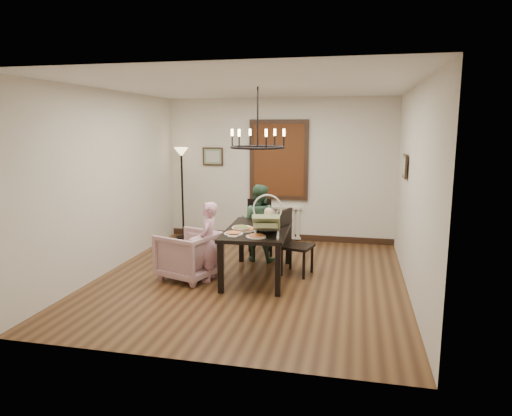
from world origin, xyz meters
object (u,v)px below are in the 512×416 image
at_px(dining_table, 258,234).
at_px(elderly_woman, 209,248).
at_px(drinking_glass, 256,223).
at_px(baby_bouncer, 267,221).
at_px(floor_lamp, 182,195).
at_px(armchair, 189,255).
at_px(chair_far, 260,227).
at_px(seated_man, 258,229).
at_px(chair_right, 297,243).

relative_size(dining_table, elderly_woman, 1.70).
bearing_deg(elderly_woman, drinking_glass, 115.49).
relative_size(baby_bouncer, drinking_glass, 4.70).
distance_m(dining_table, drinking_glass, 0.17).
xyz_separation_m(drinking_glass, floor_lamp, (-1.95, 1.98, 0.08)).
bearing_deg(drinking_glass, armchair, -160.92).
bearing_deg(chair_far, dining_table, -96.37).
relative_size(dining_table, seated_man, 1.54).
distance_m(dining_table, floor_lamp, 2.86).
height_order(chair_far, elderly_woman, chair_far).
bearing_deg(armchair, seated_man, 163.41).
bearing_deg(baby_bouncer, floor_lamp, 123.31).
xyz_separation_m(armchair, floor_lamp, (-0.99, 2.31, 0.54)).
bearing_deg(dining_table, chair_right, 21.47).
height_order(armchair, floor_lamp, floor_lamp).
distance_m(dining_table, elderly_woman, 0.76).
xyz_separation_m(armchair, drinking_glass, (0.95, 0.33, 0.46)).
distance_m(dining_table, seated_man, 0.90).
bearing_deg(chair_far, elderly_woman, -122.76).
distance_m(dining_table, chair_far, 1.27).
distance_m(armchair, seated_man, 1.42).
distance_m(chair_right, drinking_glass, 0.71).
bearing_deg(dining_table, floor_lamp, 130.85).
relative_size(chair_right, seated_man, 0.93).
distance_m(chair_right, elderly_woman, 1.36).
bearing_deg(seated_man, drinking_glass, 106.04).
height_order(chair_far, chair_right, chair_right).
xyz_separation_m(seated_man, baby_bouncer, (0.39, -1.26, 0.41)).
height_order(elderly_woman, drinking_glass, elderly_woman).
bearing_deg(armchair, floor_lamp, -137.70).
relative_size(seated_man, drinking_glass, 8.46).
relative_size(armchair, floor_lamp, 0.44).
height_order(drinking_glass, floor_lamp, floor_lamp).
height_order(dining_table, seated_man, seated_man).
bearing_deg(baby_bouncer, drinking_glass, 110.55).
bearing_deg(seated_man, chair_right, 146.73).
bearing_deg(floor_lamp, chair_right, -34.99).
height_order(baby_bouncer, floor_lamp, floor_lamp).
bearing_deg(baby_bouncer, armchair, 165.68).
xyz_separation_m(armchair, seated_man, (0.82, 1.14, 0.18)).
distance_m(chair_far, seated_man, 0.37).
relative_size(chair_far, baby_bouncer, 1.64).
bearing_deg(chair_far, baby_bouncer, -91.59).
xyz_separation_m(chair_far, armchair, (-0.77, -1.51, -0.13)).
bearing_deg(chair_right, dining_table, 128.86).
bearing_deg(seated_man, baby_bouncer, 113.67).
xyz_separation_m(chair_right, baby_bouncer, (-0.35, -0.64, 0.45)).
bearing_deg(drinking_glass, dining_table, -57.48).
bearing_deg(chair_right, chair_far, 52.77).
xyz_separation_m(elderly_woman, baby_bouncer, (0.88, -0.08, 0.46)).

